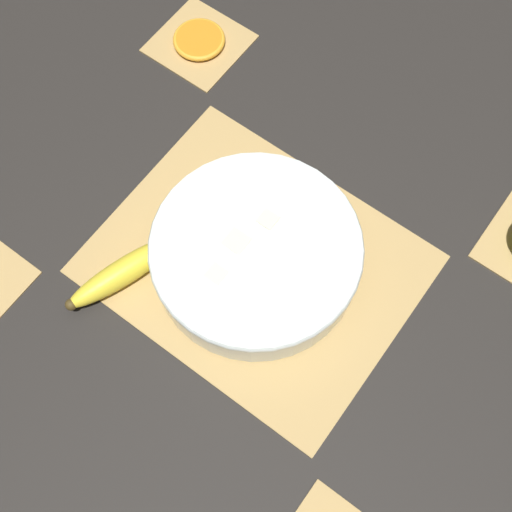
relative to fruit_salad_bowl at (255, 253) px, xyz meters
The scene contains 6 objects.
ground_plane 0.04m from the fruit_salad_bowl, 111.19° to the right, with size 6.00×6.00×0.00m, color black.
bamboo_mat_center 0.04m from the fruit_salad_bowl, 111.19° to the right, with size 0.44×0.35×0.01m.
coaster_mat_near_right 0.41m from the fruit_salad_bowl, 40.41° to the right, with size 0.14×0.14×0.01m.
fruit_salad_bowl is the anchor object (origin of this frame).
whole_banana 0.19m from the fruit_salad_bowl, 42.88° to the left, with size 0.09×0.18×0.04m.
orange_slice_whole 0.41m from the fruit_salad_bowl, 40.41° to the right, with size 0.09×0.09×0.01m.
Camera 1 is at (-0.23, 0.32, 0.96)m, focal length 50.00 mm.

